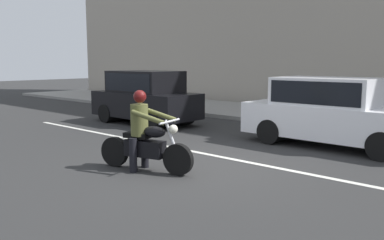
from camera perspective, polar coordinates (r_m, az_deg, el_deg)
ground_plane at (r=8.37m, az=1.61°, el=-6.49°), size 80.00×80.00×0.00m
sidewalk_slab at (r=15.24m, az=21.54°, el=-0.14°), size 40.00×4.40×0.14m
lane_marking_stripe at (r=8.57m, az=10.12°, el=-6.25°), size 18.00×0.14×0.01m
motorcycle_with_rider_olive at (r=7.99m, az=-6.66°, el=-2.54°), size 2.04×0.81×1.57m
parked_sedan_white at (r=10.79m, az=18.91°, el=1.14°), size 4.45×1.82×1.72m
parked_hatchback_black at (r=14.09m, az=-6.52°, el=3.29°), size 3.90×1.76×1.80m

